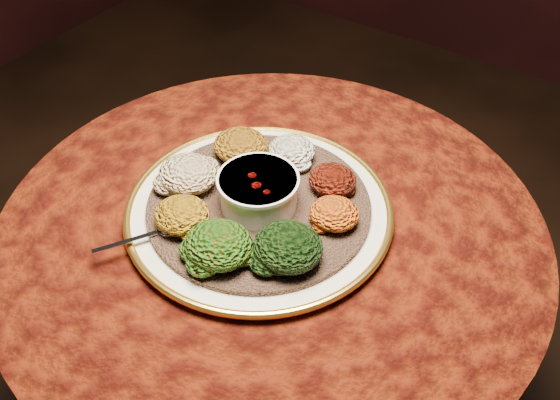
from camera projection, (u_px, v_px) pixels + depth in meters
The scene contains 13 objects.
table at pixel (272, 286), 1.21m from camera, with size 0.96×0.96×0.73m.
platter at pixel (259, 210), 1.09m from camera, with size 0.58×0.58×0.02m.
injera at pixel (259, 206), 1.08m from camera, with size 0.39×0.39×0.01m, color brown.
stew_bowl at pixel (258, 189), 1.06m from camera, with size 0.14×0.14×0.06m.
spoon at pixel (160, 231), 1.03m from camera, with size 0.09×0.12×0.01m.
portion_ayib at pixel (292, 150), 1.16m from camera, with size 0.09×0.08×0.04m, color white.
portion_kitfo at pixel (332, 180), 1.10m from camera, with size 0.09×0.08×0.04m, color black.
portion_tikil at pixel (334, 214), 1.03m from camera, with size 0.08×0.08×0.04m, color #B3840E.
portion_gomen at pixel (288, 247), 0.97m from camera, with size 0.11×0.11×0.05m, color black.
portion_mixveg at pixel (219, 245), 0.97m from camera, with size 0.11×0.10×0.05m, color #AC2C0B.
portion_kik at pixel (182, 215), 1.03m from camera, with size 0.09×0.09×0.05m, color #A6700E.
portion_timatim at pixel (188, 174), 1.10m from camera, with size 0.11×0.10×0.05m, color maroon.
portion_shiro at pixel (241, 146), 1.16m from camera, with size 0.10×0.10×0.05m, color brown.
Camera 1 is at (0.44, -0.63, 1.51)m, focal length 40.00 mm.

